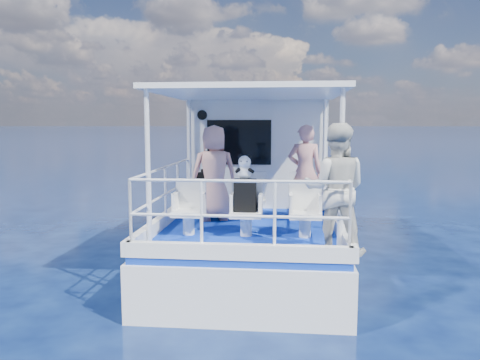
% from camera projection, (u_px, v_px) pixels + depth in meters
% --- Properties ---
extents(ground, '(2000.00, 2000.00, 0.00)m').
position_uv_depth(ground, '(251.00, 270.00, 8.41)').
color(ground, '#071338').
rests_on(ground, ground).
extents(hull, '(3.00, 7.00, 1.60)m').
position_uv_depth(hull, '(255.00, 255.00, 9.40)').
color(hull, white).
rests_on(hull, ground).
extents(deck, '(2.90, 6.90, 0.10)m').
position_uv_depth(deck, '(255.00, 213.00, 9.30)').
color(deck, '#0B2B9D').
rests_on(deck, hull).
extents(cabin, '(2.85, 2.00, 2.20)m').
position_uv_depth(cabin, '(259.00, 152.00, 10.45)').
color(cabin, white).
rests_on(cabin, deck).
extents(canopy, '(3.00, 3.20, 0.08)m').
position_uv_depth(canopy, '(251.00, 93.00, 7.85)').
color(canopy, white).
rests_on(canopy, cabin).
extents(canopy_posts, '(2.77, 2.97, 2.20)m').
position_uv_depth(canopy_posts, '(250.00, 160.00, 7.93)').
color(canopy_posts, white).
rests_on(canopy_posts, deck).
extents(railings, '(2.84, 3.59, 1.00)m').
position_uv_depth(railings, '(249.00, 198.00, 7.68)').
color(railings, white).
rests_on(railings, deck).
extents(seat_port_fwd, '(0.48, 0.46, 0.38)m').
position_uv_depth(seat_port_fwd, '(203.00, 208.00, 8.57)').
color(seat_port_fwd, silver).
rests_on(seat_port_fwd, deck).
extents(seat_center_fwd, '(0.48, 0.46, 0.38)m').
position_uv_depth(seat_center_fwd, '(252.00, 209.00, 8.48)').
color(seat_center_fwd, silver).
rests_on(seat_center_fwd, deck).
extents(seat_stbd_fwd, '(0.48, 0.46, 0.38)m').
position_uv_depth(seat_stbd_fwd, '(302.00, 209.00, 8.40)').
color(seat_stbd_fwd, silver).
rests_on(seat_stbd_fwd, deck).
extents(seat_port_aft, '(0.48, 0.46, 0.38)m').
position_uv_depth(seat_port_aft, '(189.00, 222.00, 7.29)').
color(seat_port_aft, silver).
rests_on(seat_port_aft, deck).
extents(seat_center_aft, '(0.48, 0.46, 0.38)m').
position_uv_depth(seat_center_aft, '(246.00, 224.00, 7.20)').
color(seat_center_aft, silver).
rests_on(seat_center_aft, deck).
extents(seat_stbd_aft, '(0.48, 0.46, 0.38)m').
position_uv_depth(seat_stbd_aft, '(305.00, 225.00, 7.11)').
color(seat_stbd_aft, silver).
rests_on(seat_stbd_aft, deck).
extents(passenger_port_fwd, '(0.75, 0.64, 1.70)m').
position_uv_depth(passenger_port_fwd, '(214.00, 173.00, 8.31)').
color(passenger_port_fwd, '#DE9C8F').
rests_on(passenger_port_fwd, deck).
extents(passenger_stbd_fwd, '(0.64, 0.44, 1.71)m').
position_uv_depth(passenger_stbd_fwd, '(305.00, 172.00, 8.52)').
color(passenger_stbd_fwd, tan).
rests_on(passenger_stbd_fwd, deck).
extents(passenger_stbd_aft, '(0.91, 0.75, 1.73)m').
position_uv_depth(passenger_stbd_aft, '(335.00, 189.00, 6.13)').
color(passenger_stbd_aft, beige).
rests_on(passenger_stbd_aft, deck).
extents(backpack_port, '(0.35, 0.20, 0.46)m').
position_uv_depth(backpack_port, '(204.00, 185.00, 8.49)').
color(backpack_port, black).
rests_on(backpack_port, seat_port_fwd).
extents(backpack_center, '(0.33, 0.19, 0.50)m').
position_uv_depth(backpack_center, '(245.00, 195.00, 7.14)').
color(backpack_center, black).
rests_on(backpack_center, seat_center_aft).
extents(compact_camera, '(0.11, 0.07, 0.07)m').
position_uv_depth(compact_camera, '(204.00, 171.00, 8.47)').
color(compact_camera, black).
rests_on(compact_camera, backpack_port).
extents(panda, '(0.24, 0.20, 0.37)m').
position_uv_depth(panda, '(245.00, 167.00, 7.11)').
color(panda, white).
rests_on(panda, backpack_center).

